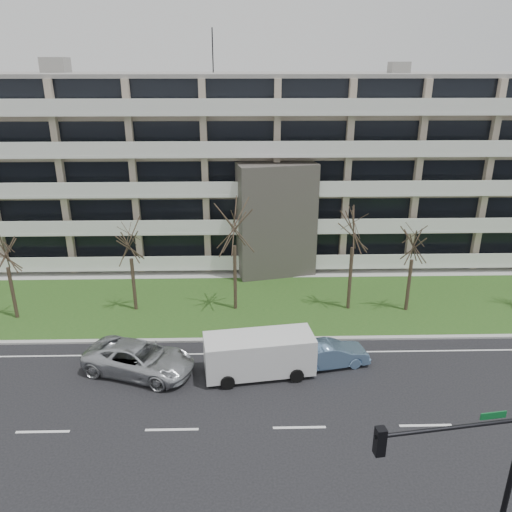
{
  "coord_description": "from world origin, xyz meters",
  "views": [
    {
      "loc": [
        -2.51,
        -18.92,
        16.03
      ],
      "look_at": [
        -1.81,
        10.0,
        4.83
      ],
      "focal_mm": 35.0,
      "sensor_mm": 36.0,
      "label": 1
    }
  ],
  "objects_px": {
    "traffic_signal": "(467,468)",
    "blue_sedan": "(330,354)",
    "silver_pickup": "(139,359)",
    "white_van": "(260,351)"
  },
  "relations": [
    {
      "from": "white_van",
      "to": "traffic_signal",
      "type": "relative_size",
      "value": 1.04
    },
    {
      "from": "silver_pickup",
      "to": "blue_sedan",
      "type": "relative_size",
      "value": 1.41
    },
    {
      "from": "traffic_signal",
      "to": "blue_sedan",
      "type": "bearing_deg",
      "value": 93.28
    },
    {
      "from": "silver_pickup",
      "to": "blue_sedan",
      "type": "xyz_separation_m",
      "value": [
        10.64,
        0.44,
        -0.14
      ]
    },
    {
      "from": "white_van",
      "to": "traffic_signal",
      "type": "distance_m",
      "value": 12.99
    },
    {
      "from": "silver_pickup",
      "to": "white_van",
      "type": "xyz_separation_m",
      "value": [
        6.67,
        -0.26,
        0.53
      ]
    },
    {
      "from": "blue_sedan",
      "to": "white_van",
      "type": "relative_size",
      "value": 0.7
    },
    {
      "from": "silver_pickup",
      "to": "white_van",
      "type": "distance_m",
      "value": 6.7
    },
    {
      "from": "white_van",
      "to": "traffic_signal",
      "type": "xyz_separation_m",
      "value": [
        6.31,
        -11.08,
        2.49
      ]
    },
    {
      "from": "blue_sedan",
      "to": "traffic_signal",
      "type": "bearing_deg",
      "value": 179.75
    }
  ]
}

